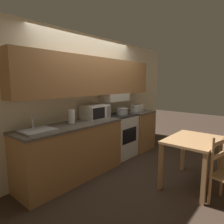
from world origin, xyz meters
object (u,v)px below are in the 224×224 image
(microwave, at_px, (95,112))
(toaster, at_px, (137,108))
(paper_towel_roll, at_px, (71,117))
(dining_table, at_px, (193,146))
(sink_basin, at_px, (38,130))
(stove_range, at_px, (119,135))
(cooking_pot, at_px, (122,111))

(microwave, relative_size, toaster, 1.53)
(paper_towel_roll, xyz_separation_m, dining_table, (1.04, -1.68, -0.41))
(microwave, distance_m, sink_basin, 1.26)
(stove_range, height_order, cooking_pot, cooking_pot)
(sink_basin, bearing_deg, paper_towel_roll, 3.71)
(toaster, relative_size, dining_table, 0.34)
(stove_range, relative_size, sink_basin, 2.03)
(toaster, distance_m, dining_table, 1.94)
(sink_basin, bearing_deg, cooking_pot, -0.47)
(paper_towel_roll, bearing_deg, cooking_pot, -2.48)
(microwave, bearing_deg, paper_towel_roll, -175.05)
(toaster, xyz_separation_m, paper_towel_roll, (-1.97, 0.02, 0.04))
(stove_range, xyz_separation_m, toaster, (0.69, -0.01, 0.55))
(dining_table, bearing_deg, sink_basin, 135.74)
(toaster, xyz_separation_m, sink_basin, (-2.61, -0.02, -0.07))
(paper_towel_roll, bearing_deg, sink_basin, -176.29)
(microwave, xyz_separation_m, sink_basin, (-1.26, -0.09, -0.12))
(microwave, height_order, paper_towel_roll, microwave)
(toaster, height_order, paper_towel_roll, paper_towel_roll)
(stove_range, bearing_deg, cooking_pot, -35.53)
(microwave, height_order, dining_table, microwave)
(microwave, bearing_deg, cooking_pot, -8.81)
(sink_basin, bearing_deg, toaster, 0.36)
(microwave, xyz_separation_m, paper_towel_roll, (-0.62, -0.05, -0.01))
(microwave, bearing_deg, dining_table, -76.19)
(toaster, bearing_deg, sink_basin, -179.64)
(paper_towel_roll, distance_m, dining_table, 2.02)
(cooking_pot, distance_m, paper_towel_roll, 1.34)
(cooking_pot, bearing_deg, dining_table, -100.16)
(paper_towel_roll, bearing_deg, dining_table, -58.18)
(sink_basin, relative_size, dining_table, 0.47)
(toaster, bearing_deg, paper_towel_roll, 179.28)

